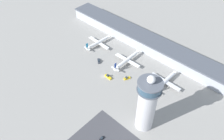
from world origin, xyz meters
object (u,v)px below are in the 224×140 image
Objects in this scene: airplane_gate_charlie at (165,82)px; service_truck_baggage at (108,77)px; airplane_gate_bravo at (127,60)px; service_truck_fuel at (127,78)px; car_black_suv at (102,138)px; control_tower at (147,104)px; service_truck_catering at (99,61)px; airplane_gate_alpha at (98,43)px.

service_truck_baggage is (-47.59, -30.83, -2.97)m from airplane_gate_charlie.
service_truck_fuel is at bearing -49.38° from airplane_gate_bravo.
car_black_suv is (-4.17, -84.14, -3.49)m from airplane_gate_charlie.
car_black_suv is at bearing -116.13° from control_tower.
control_tower is at bearing -35.55° from service_truck_fuel.
service_truck_fuel is at bearing 37.07° from service_truck_baggage.
airplane_gate_charlie is 4.74× the size of service_truck_catering.
service_truck_catering is (-24.32, -18.77, -3.56)m from airplane_gate_bravo.
airplane_gate_alpha reaches higher than car_black_suv.
airplane_gate_charlie is (-12.13, 50.92, -23.36)m from control_tower.
car_black_suv is at bearing -62.30° from airplane_gate_bravo.
service_truck_catering is 0.88× the size of service_truck_baggage.
airplane_gate_alpha is at bearing 179.33° from airplane_gate_charlie.
control_tower is 1.59× the size of airplane_gate_alpha.
airplane_gate_charlie is 84.31m from car_black_suv.
control_tower reaches higher than service_truck_catering.
airplane_gate_bravo is (46.47, -2.23, 0.86)m from airplane_gate_alpha.
car_black_suv is at bearing -92.84° from airplane_gate_charlie.
airplane_gate_alpha is at bearing 136.57° from car_black_suv.
airplane_gate_alpha reaches higher than service_truck_baggage.
airplane_gate_bravo is 9.65× the size of car_black_suv.
service_truck_catering is at bearing 136.59° from car_black_suv.
car_black_suv is (-16.30, -33.22, -26.85)m from control_tower.
service_truck_catering is 39.86m from service_truck_fuel.
service_truck_catering is at bearing -142.34° from airplane_gate_bravo.
service_truck_baggage is at bearing -147.06° from airplane_gate_charlie.
service_truck_catering reaches higher than car_black_suv.
airplane_gate_bravo is 5.24× the size of service_truck_catering.
control_tower is 60.63m from service_truck_fuel.
service_truck_fuel is 0.84× the size of service_truck_baggage.
airplane_gate_charlie is 5.00× the size of service_truck_fuel.
service_truck_fuel is at bearing -18.16° from airplane_gate_alpha.
service_truck_baggage is at bearing -34.41° from airplane_gate_alpha.
car_black_suv is at bearing -43.43° from airplane_gate_alpha.
airplane_gate_alpha is 94.23m from airplane_gate_charlie.
service_truck_catering is (-72.08, -19.89, -3.14)m from airplane_gate_charlie.
airplane_gate_alpha is 8.71× the size of car_black_suv.
airplane_gate_charlie is at bearing 15.43° from service_truck_catering.
airplane_gate_charlie is at bearing -0.67° from airplane_gate_alpha.
service_truck_fuel is at bearing 113.37° from car_black_suv.
airplane_gate_charlie reaches higher than service_truck_catering.
service_truck_catering is at bearing 155.93° from service_truck_baggage.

